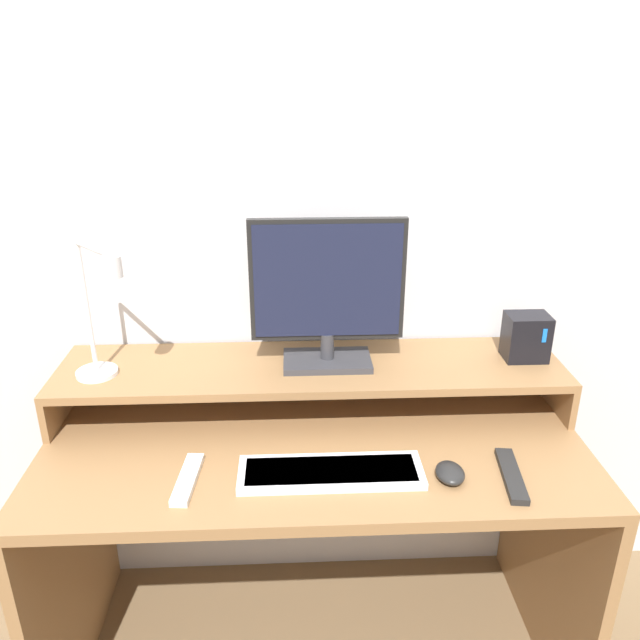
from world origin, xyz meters
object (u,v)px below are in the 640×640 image
object	(u,v)px
desk_lamp	(100,323)
router_dock	(526,337)
keyboard	(331,472)
remote_secondary	(511,475)
mouse	(450,473)
remote_control	(188,479)
monitor	(327,293)

from	to	relation	value
desk_lamp	router_dock	xyz separation A→B (m)	(1.12, 0.09, -0.10)
desk_lamp	keyboard	xyz separation A→B (m)	(0.56, -0.25, -0.29)
keyboard	remote_secondary	distance (m)	0.42
router_dock	keyboard	world-z (taller)	router_dock
router_dock	mouse	size ratio (longest dim) A/B	1.45
router_dock	remote_secondary	xyz separation A→B (m)	(-0.14, -0.36, -0.19)
mouse	remote_control	world-z (taller)	mouse
desk_lamp	router_dock	world-z (taller)	desk_lamp
desk_lamp	remote_control	bearing A→B (deg)	-47.69
keyboard	remote_secondary	bearing A→B (deg)	-4.00
desk_lamp	router_dock	bearing A→B (deg)	4.36
router_dock	keyboard	bearing A→B (deg)	-149.28
keyboard	monitor	bearing A→B (deg)	88.31
monitor	desk_lamp	size ratio (longest dim) A/B	1.11
monitor	remote_control	world-z (taller)	monitor
keyboard	remote_control	size ratio (longest dim) A/B	2.33
monitor	router_dock	size ratio (longest dim) A/B	3.13
monitor	router_dock	world-z (taller)	monitor
desk_lamp	remote_secondary	bearing A→B (deg)	-15.70
mouse	remote_control	xyz separation A→B (m)	(-0.61, 0.02, -0.01)
keyboard	router_dock	bearing A→B (deg)	30.72
monitor	mouse	distance (m)	0.55
desk_lamp	remote_secondary	xyz separation A→B (m)	(0.98, -0.28, -0.29)
keyboard	mouse	world-z (taller)	mouse
monitor	keyboard	distance (m)	0.46
mouse	remote_control	bearing A→B (deg)	178.58
monitor	mouse	bearing A→B (deg)	-52.58
monitor	remote_control	bearing A→B (deg)	-135.67
remote_secondary	monitor	bearing A→B (deg)	139.09
keyboard	mouse	bearing A→B (deg)	-4.71
remote_control	remote_secondary	xyz separation A→B (m)	(0.75, -0.02, 0.00)
remote_control	router_dock	bearing A→B (deg)	20.90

